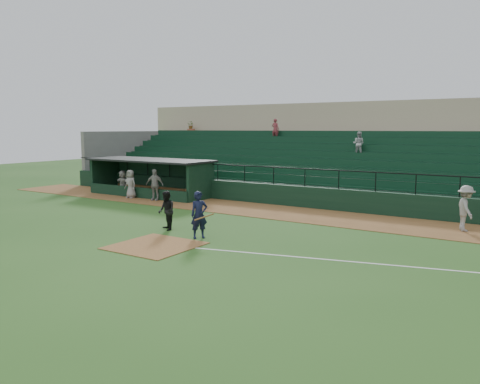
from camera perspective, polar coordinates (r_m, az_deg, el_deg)
The scene contains 12 objects.
ground at distance 19.20m, azimuth -8.12°, elevation -5.83°, with size 90.00×90.00×0.00m, color #27511A.
warning_track at distance 25.65m, azimuth 3.62°, elevation -2.31°, with size 40.00×4.00×0.03m, color brown.
home_plate_dirt at distance 18.48m, azimuth -10.16°, elevation -6.36°, with size 3.00×3.00×0.03m, color brown.
foul_line at distance 16.49m, azimuth 16.67°, elevation -8.32°, with size 18.00×0.09×0.01m, color white.
stadium_structure at distance 32.99m, azimuth 10.83°, elevation 3.79°, with size 38.00×13.08×6.40m.
dugout at distance 32.46m, azimuth -10.20°, elevation 2.03°, with size 8.90×3.20×2.42m.
batter_at_plate at distance 19.34m, azimuth -4.93°, elevation -2.76°, with size 1.19×0.84×1.93m.
umpire at distance 21.09m, azimuth -8.83°, elevation -2.23°, with size 0.84×0.65×1.73m, color black.
runner at distance 22.70m, azimuth 25.47°, elevation -1.78°, with size 1.29×0.74×1.99m, color gray.
dugout_player_a at distance 29.69m, azimuth -10.22°, elevation 0.87°, with size 1.14×0.48×1.95m, color #98948E.
dugout_player_b at distance 31.02m, azimuth -13.01°, elevation 0.95°, with size 0.88×0.57×1.80m, color gray.
dugout_player_c at distance 32.42m, azimuth -13.89°, elevation 1.08°, with size 1.54×0.49×1.66m, color #A19C97.
Camera 1 is at (12.25, -14.10, 4.46)m, focal length 35.53 mm.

